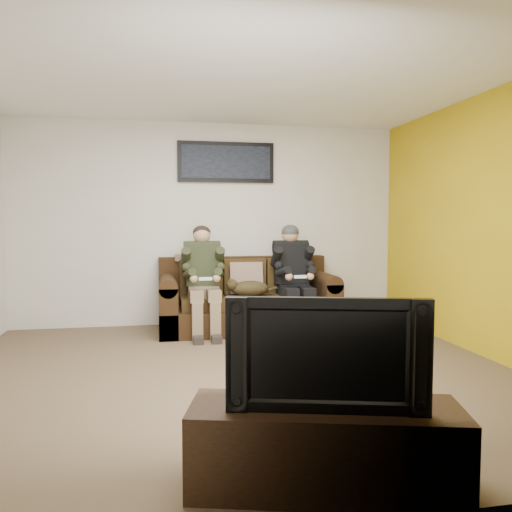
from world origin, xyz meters
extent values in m
plane|color=brown|center=(0.00, 0.00, 0.00)|extent=(5.00, 5.00, 0.00)
plane|color=silver|center=(0.00, 0.00, 2.60)|extent=(5.00, 5.00, 0.00)
plane|color=beige|center=(0.00, 2.25, 1.30)|extent=(5.00, 0.00, 5.00)
plane|color=beige|center=(0.00, -2.25, 1.30)|extent=(5.00, 0.00, 5.00)
plane|color=beige|center=(2.50, 0.00, 1.30)|extent=(0.00, 4.50, 4.50)
plane|color=#BC9D12|center=(2.49, 0.00, 1.30)|extent=(0.00, 4.50, 4.50)
cube|color=black|center=(0.41, 1.75, 0.15)|extent=(2.15, 0.93, 0.29)
cube|color=black|center=(0.41, 2.12, 0.59)|extent=(2.15, 0.20, 0.59)
cube|color=black|center=(-0.56, 1.75, 0.29)|extent=(0.22, 0.93, 0.59)
cube|color=black|center=(1.38, 1.75, 0.29)|extent=(0.22, 0.93, 0.59)
cylinder|color=black|center=(-0.56, 1.75, 0.59)|extent=(0.22, 0.93, 0.22)
cylinder|color=black|center=(1.38, 1.75, 0.59)|extent=(0.22, 0.93, 0.22)
cube|color=#3A2911|center=(-0.14, 1.70, 0.36)|extent=(0.53, 0.59, 0.14)
cube|color=#3A2911|center=(-0.14, 1.98, 0.65)|extent=(0.53, 0.14, 0.43)
cube|color=#3A2911|center=(0.41, 1.70, 0.36)|extent=(0.53, 0.59, 0.14)
cube|color=#3A2911|center=(0.41, 1.98, 0.65)|extent=(0.53, 0.14, 0.43)
cube|color=#3A2911|center=(0.96, 1.70, 0.36)|extent=(0.53, 0.59, 0.14)
cube|color=#3A2911|center=(0.96, 1.98, 0.65)|extent=(0.53, 0.14, 0.43)
cube|color=#886B59|center=(0.41, 1.87, 0.63)|extent=(0.41, 0.20, 0.41)
cube|color=tan|center=(-0.24, 2.10, 0.88)|extent=(0.44, 0.22, 0.08)
cube|color=#806B50|center=(-0.14, 1.67, 0.50)|extent=(0.36, 0.30, 0.14)
cube|color=#272C1A|center=(-0.14, 1.77, 0.80)|extent=(0.40, 0.30, 0.53)
cylinder|color=#272C1A|center=(-0.14, 1.79, 1.01)|extent=(0.44, 0.18, 0.18)
sphere|color=tan|center=(-0.14, 1.81, 1.17)|extent=(0.21, 0.21, 0.21)
cube|color=#806B50|center=(-0.24, 1.47, 0.49)|extent=(0.15, 0.42, 0.13)
cube|color=#806B50|center=(-0.04, 1.47, 0.49)|extent=(0.15, 0.42, 0.13)
cube|color=#806B50|center=(-0.24, 1.27, 0.22)|extent=(0.12, 0.13, 0.43)
cube|color=#806B50|center=(-0.04, 1.27, 0.22)|extent=(0.12, 0.13, 0.43)
cube|color=black|center=(-0.24, 1.19, 0.04)|extent=(0.11, 0.26, 0.08)
cube|color=black|center=(-0.04, 1.19, 0.04)|extent=(0.11, 0.26, 0.08)
cylinder|color=#272C1A|center=(-0.34, 1.70, 0.90)|extent=(0.11, 0.30, 0.28)
cylinder|color=#272C1A|center=(0.06, 1.70, 0.90)|extent=(0.11, 0.30, 0.28)
cylinder|color=#272C1A|center=(-0.31, 1.48, 0.74)|extent=(0.14, 0.32, 0.15)
cylinder|color=#272C1A|center=(0.03, 1.48, 0.74)|extent=(0.14, 0.32, 0.15)
sphere|color=tan|center=(-0.27, 1.36, 0.69)|extent=(0.09, 0.09, 0.09)
sphere|color=tan|center=(-0.01, 1.36, 0.69)|extent=(0.09, 0.09, 0.09)
cube|color=white|center=(-0.14, 1.34, 0.69)|extent=(0.15, 0.04, 0.03)
ellipsoid|color=black|center=(-0.14, 1.83, 1.20)|extent=(0.22, 0.22, 0.17)
cube|color=black|center=(0.96, 1.67, 0.50)|extent=(0.36, 0.30, 0.14)
cube|color=black|center=(0.96, 1.77, 0.80)|extent=(0.40, 0.30, 0.53)
cylinder|color=black|center=(0.96, 1.79, 1.01)|extent=(0.44, 0.18, 0.18)
sphere|color=tan|center=(0.96, 1.81, 1.17)|extent=(0.21, 0.21, 0.21)
cube|color=black|center=(0.86, 1.47, 0.49)|extent=(0.15, 0.42, 0.13)
cube|color=black|center=(1.06, 1.47, 0.49)|extent=(0.15, 0.42, 0.13)
cube|color=black|center=(0.86, 1.27, 0.22)|extent=(0.12, 0.13, 0.43)
cube|color=black|center=(1.06, 1.27, 0.22)|extent=(0.12, 0.13, 0.43)
cube|color=black|center=(0.86, 1.19, 0.04)|extent=(0.11, 0.26, 0.08)
cube|color=black|center=(1.06, 1.19, 0.04)|extent=(0.11, 0.26, 0.08)
cylinder|color=black|center=(0.76, 1.70, 0.90)|extent=(0.11, 0.30, 0.28)
cylinder|color=black|center=(1.16, 1.70, 0.90)|extent=(0.11, 0.30, 0.28)
cylinder|color=black|center=(0.79, 1.48, 0.74)|extent=(0.14, 0.32, 0.15)
cylinder|color=black|center=(1.13, 1.48, 0.74)|extent=(0.14, 0.32, 0.15)
sphere|color=tan|center=(0.83, 1.36, 0.69)|extent=(0.09, 0.09, 0.09)
sphere|color=tan|center=(1.09, 1.36, 0.69)|extent=(0.09, 0.09, 0.09)
cube|color=white|center=(0.96, 1.34, 0.69)|extent=(0.15, 0.04, 0.03)
ellipsoid|color=black|center=(0.96, 1.81, 1.20)|extent=(0.22, 0.22, 0.19)
ellipsoid|color=#413519|center=(0.42, 1.64, 0.53)|extent=(0.47, 0.26, 0.19)
sphere|color=#413519|center=(0.20, 1.61, 0.58)|extent=(0.14, 0.14, 0.14)
cone|color=#413519|center=(0.18, 1.58, 0.65)|extent=(0.04, 0.04, 0.04)
cone|color=#413519|center=(0.18, 1.65, 0.65)|extent=(0.04, 0.04, 0.04)
cylinder|color=#413519|center=(0.66, 1.69, 0.49)|extent=(0.26, 0.13, 0.08)
cube|color=black|center=(0.21, 2.22, 2.10)|extent=(1.25, 0.04, 0.52)
cube|color=black|center=(0.21, 2.19, 2.10)|extent=(1.15, 0.01, 0.42)
cube|color=#321F10|center=(0.16, -1.95, 0.21)|extent=(1.41, 0.77, 0.42)
imported|color=black|center=(0.16, -1.95, 0.70)|extent=(0.97, 0.37, 0.56)
camera|label=1|loc=(-0.63, -4.26, 1.34)|focal=35.00mm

